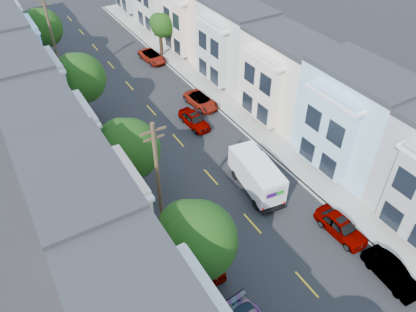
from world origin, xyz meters
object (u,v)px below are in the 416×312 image
Objects in this scene: tree_b at (195,241)px; tree_e at (42,28)px; lead_sedan at (194,120)px; parked_right_d at (152,57)px; tree_c at (128,150)px; parked_right_c at (201,101)px; parked_right_b at (341,227)px; tree_far_r at (162,26)px; parked_right_a at (391,273)px; tree_d at (79,79)px; fedex_truck at (256,175)px; parked_left_c at (204,257)px; parked_left_d at (124,144)px; utility_pole_far at (54,42)px; utility_pole_near at (159,188)px.

tree_b is 36.20m from tree_e.
lead_sedan reaches higher than parked_right_d.
parked_right_c is at bearing 37.80° from tree_c.
tree_b is at bearing 172.20° from parked_right_b.
tree_b is at bearing -122.50° from lead_sedan.
tree_e is 1.59× the size of parked_right_c.
tree_far_r is 1.34× the size of parked_right_a.
tree_d is 16.64m from tree_far_r.
tree_c is 1.18× the size of fedex_truck.
parked_left_c is 10.18m from parked_right_b.
fedex_truck is 25.49m from parked_right_d.
tree_c is 11.28m from lead_sedan.
parked_right_b is at bearing -61.50° from parked_left_d.
utility_pole_far is 12.09m from parked_right_d.
tree_b is 1.46× the size of parked_left_d.
parked_right_b is 32.26m from parked_right_d.
utility_pole_near is 28.95m from parked_right_d.
lead_sedan is (-4.37, -15.82, -3.16)m from tree_far_r.
utility_pole_near is 9.45m from fedex_truck.
tree_far_r reaches higher than parked_right_a.
tree_far_r reaches higher than parked_left_c.
parked_right_a is at bearing -26.96° from tree_b.
tree_b reaches higher than fedex_truck.
tree_d is 7.38m from parked_left_d.
tree_far_r is 1.22× the size of parked_right_b.
utility_pole_near is 18.59m from parked_right_c.
parked_right_a is (11.20, -27.49, -4.25)m from tree_d.
tree_b is 10.89m from fedex_truck.
parked_left_c is at bearing -91.30° from parked_left_d.
tree_d is 1.65× the size of parked_right_b.
tree_b is 12.01m from parked_right_b.
tree_d is 1.66× the size of parked_right_c.
tree_d is 0.73× the size of utility_pole_far.
fedex_truck is 13.44m from parked_right_c.
tree_far_r is at bearing 64.09° from utility_pole_near.
utility_pole_far reaches higher than parked_right_c.
tree_e is 5.50m from utility_pole_far.
tree_b is 0.72× the size of utility_pole_far.
parked_left_c is 19.91m from parked_right_c.
tree_b is 1.05× the size of tree_c.
tree_e is 1.59× the size of parked_right_b.
parked_right_a is 0.91× the size of parked_right_d.
parked_right_a is (2.52, -11.37, -0.89)m from fedex_truck.
tree_e is 21.07m from parked_right_c.
utility_pole_far is at bearing 90.00° from tree_b.
tree_c is 19.79m from parked_right_a.
parked_right_a is at bearing -87.47° from lead_sedan.
parked_left_d is 1.12× the size of parked_right_b.
lead_sedan is at bearing -33.04° from tree_d.
parked_right_d is (9.80, 29.51, -0.10)m from parked_left_c.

